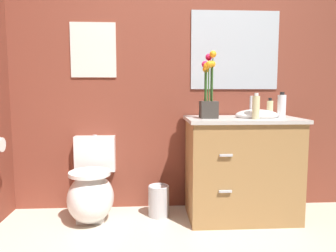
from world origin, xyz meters
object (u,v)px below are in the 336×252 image
object	(u,v)px
soap_bottle	(282,106)
vanity_cabinet	(242,167)
lotion_bottle	(270,109)
wall_mirror	(235,50)
toilet	(92,191)
trash_bin	(159,201)
wall_poster	(93,50)
hand_wash_bottle	(256,107)
flower_vase	(209,94)

from	to	relation	value
soap_bottle	vanity_cabinet	bearing A→B (deg)	177.28
lotion_bottle	wall_mirror	distance (m)	0.64
toilet	lotion_bottle	xyz separation A→B (m)	(1.50, -0.04, 0.69)
vanity_cabinet	wall_mirror	size ratio (longest dim) A/B	1.30
toilet	trash_bin	xyz separation A→B (m)	(0.57, 0.03, -0.11)
soap_bottle	lotion_bottle	distance (m)	0.10
lotion_bottle	vanity_cabinet	bearing A→B (deg)	175.60
vanity_cabinet	soap_bottle	world-z (taller)	soap_bottle
wall_poster	vanity_cabinet	bearing A→B (deg)	-13.00
soap_bottle	wall_poster	distance (m)	1.70
vanity_cabinet	soap_bottle	distance (m)	0.61
vanity_cabinet	wall_mirror	bearing A→B (deg)	90.53
vanity_cabinet	wall_poster	size ratio (longest dim) A/B	2.18
soap_bottle	toilet	bearing A→B (deg)	178.50
hand_wash_bottle	wall_poster	world-z (taller)	wall_poster
vanity_cabinet	hand_wash_bottle	xyz separation A→B (m)	(0.06, -0.13, 0.51)
hand_wash_bottle	wall_poster	distance (m)	1.49
soap_bottle	trash_bin	xyz separation A→B (m)	(-1.03, 0.07, -0.82)
toilet	soap_bottle	xyz separation A→B (m)	(1.60, -0.04, 0.72)
lotion_bottle	wall_mirror	bearing A→B (deg)	125.88
vanity_cabinet	flower_vase	size ratio (longest dim) A/B	1.91
trash_bin	wall_mirror	bearing A→B (deg)	18.44
toilet	flower_vase	bearing A→B (deg)	-3.37
soap_bottle	hand_wash_bottle	xyz separation A→B (m)	(-0.26, -0.12, -0.00)
vanity_cabinet	trash_bin	bearing A→B (deg)	175.18
trash_bin	wall_poster	size ratio (longest dim) A/B	0.57
toilet	trash_bin	size ratio (longest dim) A/B	2.54
flower_vase	soap_bottle	bearing A→B (deg)	1.45
lotion_bottle	wall_poster	distance (m)	1.61
vanity_cabinet	wall_mirror	distance (m)	1.05
toilet	trash_bin	distance (m)	0.58
flower_vase	trash_bin	xyz separation A→B (m)	(-0.41, 0.09, -0.93)
vanity_cabinet	soap_bottle	bearing A→B (deg)	-2.72
flower_vase	lotion_bottle	size ratio (longest dim) A/B	3.29
toilet	hand_wash_bottle	xyz separation A→B (m)	(1.34, -0.16, 0.71)
vanity_cabinet	lotion_bottle	distance (m)	0.54
flower_vase	lotion_bottle	bearing A→B (deg)	1.54
toilet	wall_poster	world-z (taller)	wall_poster
trash_bin	wall_mirror	world-z (taller)	wall_mirror
vanity_cabinet	flower_vase	xyz separation A→B (m)	(-0.30, -0.03, 0.62)
vanity_cabinet	lotion_bottle	bearing A→B (deg)	-4.40
flower_vase	lotion_bottle	world-z (taller)	flower_vase
toilet	flower_vase	size ratio (longest dim) A/B	1.27
lotion_bottle	wall_poster	size ratio (longest dim) A/B	0.35
trash_bin	soap_bottle	bearing A→B (deg)	-4.16
flower_vase	hand_wash_bottle	xyz separation A→B (m)	(0.36, -0.10, -0.11)
wall_poster	wall_mirror	size ratio (longest dim) A/B	0.60
flower_vase	wall_mirror	world-z (taller)	wall_mirror
vanity_cabinet	soap_bottle	size ratio (longest dim) A/B	4.86
flower_vase	hand_wash_bottle	bearing A→B (deg)	-15.93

